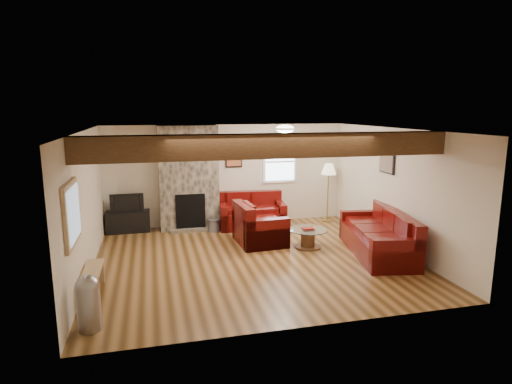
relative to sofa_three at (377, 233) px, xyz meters
The scene contains 18 objects.
room 2.63m from the sofa_three, behind, with size 8.00×8.00×8.00m.
oak_beam 3.24m from the sofa_three, 159.31° to the right, with size 6.00×0.36×0.38m, color #34210F.
chimney_breast 4.54m from the sofa_three, 141.13° to the left, with size 1.40×0.67×2.50m.
back_window 3.41m from the sofa_three, 110.49° to the left, with size 0.90×0.08×1.10m, color white, non-canonical shape.
hatch_window 5.66m from the sofa_three, 167.69° to the right, with size 0.08×1.00×0.90m, color tan, non-canonical shape.
ceiling_dome 2.82m from the sofa_three, 142.48° to the left, with size 0.40×0.40×0.18m, color white, non-canonical shape.
artwork_back 4.02m from the sofa_three, 127.62° to the left, with size 0.42×0.06×0.52m, color black, non-canonical shape.
artwork_right 1.52m from the sofa_three, 51.95° to the left, with size 0.06×0.55×0.42m, color black, non-canonical shape.
sofa_three is the anchor object (origin of this frame).
loveseat 3.22m from the sofa_three, 127.90° to the left, with size 1.59×0.91×0.84m, color #430409, non-canonical shape.
armchair_red 2.45m from the sofa_three, 149.26° to the left, with size 1.10×0.97×0.89m, color #430409, non-canonical shape.
coffee_table 1.42m from the sofa_three, 149.47° to the left, with size 0.82×0.82×0.43m.
tv_cabinet 5.69m from the sofa_three, 150.03° to the left, with size 1.00×0.40×0.50m, color black.
television 5.70m from the sofa_three, 150.03° to the left, with size 0.76×0.10×0.44m, color black.
floor_lamp 2.75m from the sofa_three, 88.86° to the left, with size 0.39×0.39×1.51m.
pine_bench 5.36m from the sofa_three, behind, with size 0.26×1.11×0.42m, color tan, non-canonical shape.
pedal_bin 5.53m from the sofa_three, 160.81° to the right, with size 0.31×0.31×0.77m, color #96969B, non-canonical shape.
coal_bucket 3.82m from the sofa_three, 140.56° to the left, with size 0.32×0.32×0.30m, color slate, non-canonical shape.
Camera 1 is at (-1.86, -7.72, 2.88)m, focal length 30.00 mm.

